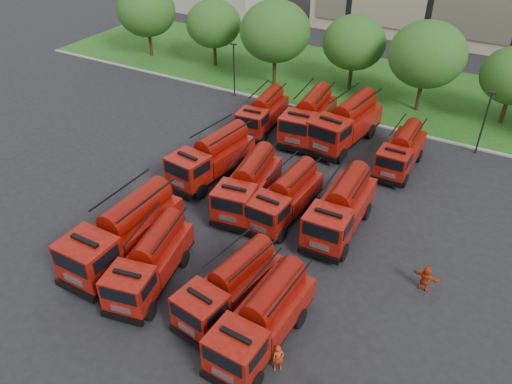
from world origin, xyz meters
The scene contains 27 objects.
ground centered at (0.00, 0.00, 0.00)m, with size 140.00×140.00×0.00m, color black.
lawn centered at (0.00, 26.00, 0.06)m, with size 70.00×16.00×0.12m, color #154813.
curb centered at (0.00, 17.90, 0.07)m, with size 70.00×0.30×0.14m, color gray.
tree_0 centered at (-24.00, 22.00, 5.02)m, with size 6.30×6.30×7.70m.
tree_1 centered at (-16.00, 23.00, 4.55)m, with size 5.71×5.71×6.98m.
tree_2 centered at (-8.00, 21.50, 5.35)m, with size 6.72×6.72×8.22m.
tree_3 centered at (-1.00, 24.00, 4.68)m, with size 5.88×5.88×7.19m.
tree_4 centered at (6.00, 22.50, 5.22)m, with size 6.55×6.55×8.01m.
lamp_post_0 centered at (-10.00, 17.20, 2.90)m, with size 0.60×0.25×5.11m.
lamp_post_1 centered at (12.00, 17.20, 2.90)m, with size 0.60×0.25×5.11m.
fire_truck_0 centered at (-3.58, -5.25, 1.81)m, with size 2.98×7.94×3.60m.
fire_truck_1 centered at (-0.97, -6.13, 1.51)m, with size 3.56×6.92×3.00m.
fire_truck_2 centered at (3.66, -5.57, 1.47)m, with size 3.10×6.68×2.93m.
fire_truck_3 centered at (6.16, -6.66, 1.55)m, with size 2.72×6.87×3.08m.
fire_truck_4 centered at (-4.01, 4.38, 1.65)m, with size 3.39×7.46×3.28m.
fire_truck_5 centered at (-0.05, 2.70, 1.59)m, with size 3.34×7.21×3.16m.
fire_truck_6 centered at (2.64, 2.71, 1.51)m, with size 2.68×6.70×3.00m.
fire_truck_7 centered at (6.19, 3.18, 1.64)m, with size 2.82×7.26×3.27m.
fire_truck_8 centered at (-4.44, 12.66, 1.49)m, with size 2.87×6.70×2.97m.
fire_truck_9 centered at (-0.66, 13.51, 1.72)m, with size 3.25×7.68×3.41m.
fire_truck_10 centered at (2.47, 13.69, 1.80)m, with size 3.72×8.17×3.59m.
fire_truck_11 centered at (7.39, 12.16, 1.46)m, with size 2.38×6.37×2.89m.
firefighter_0 centered at (7.55, -7.75, 0.00)m, with size 0.55×0.40×1.51m, color #B5320D.
firefighter_1 centered at (2.42, -8.24, 0.00)m, with size 0.86×0.47×1.77m, color #B5320D.
firefighter_3 centered at (5.89, -3.44, 0.00)m, with size 1.25×0.64×1.93m, color black.
firefighter_4 centered at (0.44, 1.53, 0.00)m, with size 0.92×0.60×1.88m, color black.
firefighter_5 centered at (12.08, 0.57, 0.00)m, with size 1.46×0.63×1.58m, color #B5320D.
Camera 1 is at (13.62, -20.58, 19.71)m, focal length 35.00 mm.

